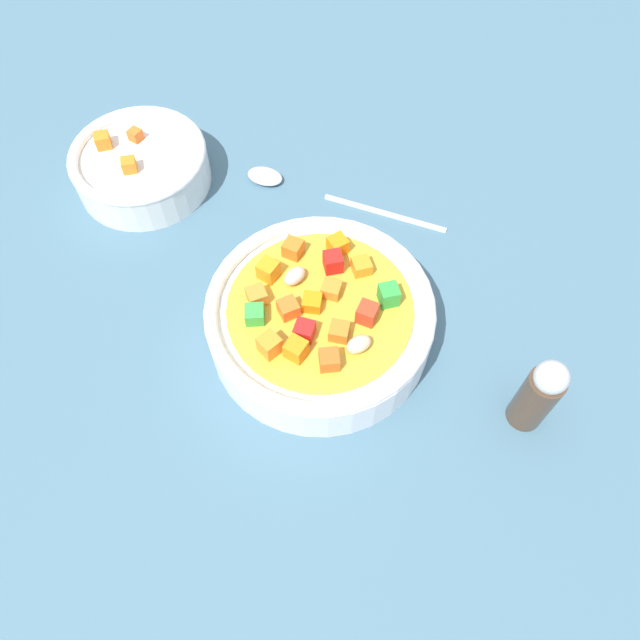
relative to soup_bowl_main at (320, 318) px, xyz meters
The scene contains 5 objects.
ground_plane 3.88cm from the soup_bowl_main, 90.64° to the left, with size 140.00×140.00×2.00cm, color #42667A.
soup_bowl_main is the anchor object (origin of this frame).
spoon 17.87cm from the soup_bowl_main, 167.31° to the right, with size 6.55×21.77×1.08cm.
side_bowl_small 26.64cm from the soup_bowl_main, 127.97° to the right, with size 14.10×14.10×5.18cm.
pepper_shaker 19.03cm from the soup_bowl_main, 72.82° to the left, with size 2.95×2.95×8.80cm.
Camera 1 is at (27.36, 3.58, 48.36)cm, focal length 34.15 mm.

